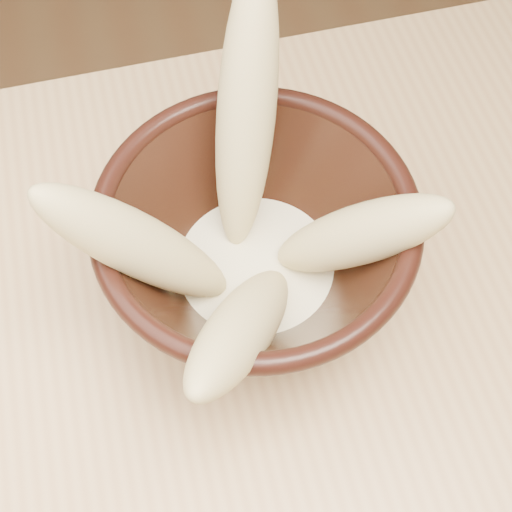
% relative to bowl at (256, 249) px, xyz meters
% --- Properties ---
extents(bowl, '(0.22, 0.22, 0.12)m').
position_rel_bowl_xyz_m(bowl, '(0.00, 0.00, 0.00)').
color(bowl, black).
rests_on(bowl, table).
extents(milk_puddle, '(0.12, 0.12, 0.02)m').
position_rel_bowl_xyz_m(milk_puddle, '(0.00, 0.00, -0.03)').
color(milk_puddle, '#EDE6BF').
rests_on(milk_puddle, bowl).
extents(banana_upright, '(0.09, 0.14, 0.20)m').
position_rel_bowl_xyz_m(banana_upright, '(0.01, 0.07, 0.06)').
color(banana_upright, '#D9C180').
rests_on(banana_upright, bowl).
extents(banana_left, '(0.14, 0.06, 0.16)m').
position_rel_bowl_xyz_m(banana_left, '(-0.08, -0.01, 0.05)').
color(banana_left, '#D9C180').
rests_on(banana_left, bowl).
extents(banana_right, '(0.13, 0.10, 0.14)m').
position_rel_bowl_xyz_m(banana_right, '(0.06, -0.02, 0.03)').
color(banana_right, '#D9C180').
rests_on(banana_right, bowl).
extents(banana_front, '(0.12, 0.15, 0.14)m').
position_rel_bowl_xyz_m(banana_front, '(-0.03, -0.07, 0.03)').
color(banana_front, '#D9C180').
rests_on(banana_front, bowl).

